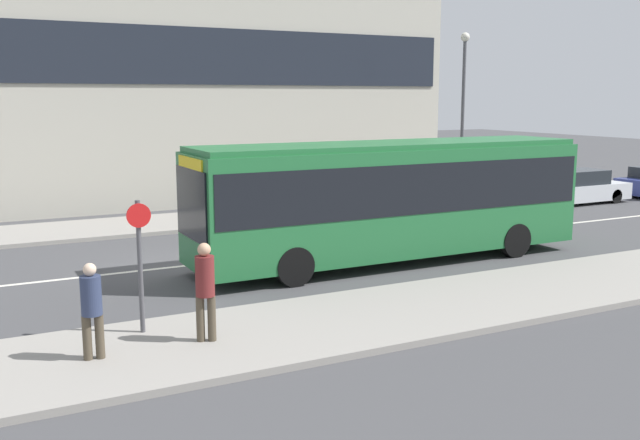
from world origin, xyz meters
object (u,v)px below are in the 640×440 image
Objects in this scene: parked_car_0 at (475,197)px; parked_car_1 at (577,188)px; bus_stop_sign at (140,256)px; city_bus at (390,194)px; pedestrian_down_pavement at (205,285)px; pedestrian_near_stop at (92,305)px; street_lamp at (463,100)px.

parked_car_0 is 0.90× the size of parked_car_1.
bus_stop_sign is (-20.32, -8.71, 0.92)m from parked_car_1.
pedestrian_down_pavement is (-6.60, -4.26, -0.72)m from city_bus.
pedestrian_near_stop is 1.54m from bus_stop_sign.
parked_car_0 is 1.70× the size of bus_stop_sign.
pedestrian_down_pavement is at bearing -153.44° from parked_car_1.
city_bus is 9.25m from parked_car_0.
city_bus reaches higher than pedestrian_down_pavement.
parked_car_1 is 23.48m from pedestrian_near_stop.
pedestrian_near_stop reaches higher than parked_car_0.
bus_stop_sign is at bearing 50.32° from pedestrian_near_stop.
city_bus is at bearing 54.22° from pedestrian_down_pavement.
pedestrian_down_pavement is 0.26× the size of street_lamp.
parked_car_0 is at bearing -179.63° from parked_car_1.
parked_car_0 is 17.02m from pedestrian_down_pavement.
pedestrian_near_stop is at bearing -155.57° from parked_car_1.
street_lamp is at bearing 59.77° from pedestrian_down_pavement.
city_bus is 6.18× the size of pedestrian_down_pavement.
pedestrian_down_pavement is at bearing -48.07° from bus_stop_sign.
pedestrian_near_stop is 20.95m from street_lamp.
city_bus is 2.36× the size of parked_car_1.
parked_car_1 is 0.68× the size of street_lamp.
parked_car_1 is (5.44, 0.04, 0.03)m from parked_car_0.
street_lamp reaches higher than city_bus.
pedestrian_down_pavement is 0.72× the size of bus_stop_sign.
pedestrian_down_pavement reaches higher than parked_car_1.
street_lamp is at bearing 41.83° from pedestrian_near_stop.
city_bus is 11.61m from street_lamp.
city_bus is 6.75× the size of pedestrian_near_stop.
street_lamp reaches higher than parked_car_0.
bus_stop_sign is at bearing -154.52° from city_bus.
bus_stop_sign is (-0.90, 1.00, 0.43)m from pedestrian_down_pavement.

